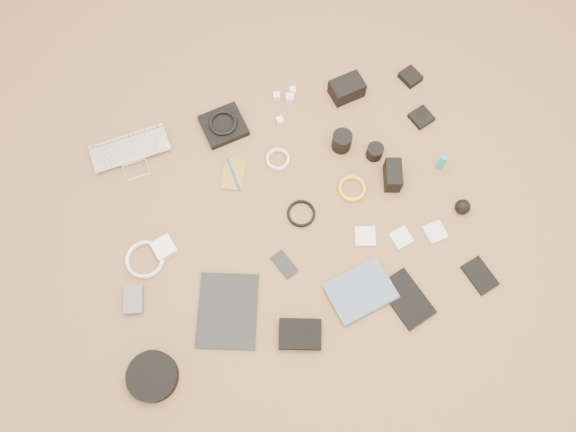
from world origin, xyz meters
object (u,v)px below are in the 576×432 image
object	(u,v)px
dslr_camera	(347,89)
headphone_case	(153,376)
laptop	(133,159)
phone	(284,264)
paperback	(373,312)
tablet	(228,311)

from	to	relation	value
dslr_camera	headphone_case	xyz separation A→B (m)	(-0.98, -0.89, -0.01)
laptop	phone	xyz separation A→B (m)	(0.45, -0.57, -0.01)
phone	dslr_camera	bearing A→B (deg)	32.50
paperback	dslr_camera	bearing A→B (deg)	-23.53
dslr_camera	paperback	xyz separation A→B (m)	(-0.19, -0.89, -0.03)
dslr_camera	headphone_case	distance (m)	1.32
laptop	headphone_case	world-z (taller)	headphone_case
dslr_camera	tablet	size ratio (longest dim) A/B	0.48
laptop	tablet	bearing A→B (deg)	-77.13
dslr_camera	phone	bearing A→B (deg)	-134.68
tablet	headphone_case	distance (m)	0.33
phone	paperback	world-z (taller)	paperback
dslr_camera	headphone_case	world-z (taller)	dslr_camera
laptop	paperback	xyz separation A→B (m)	(0.70, -0.83, -0.00)
laptop	phone	size ratio (longest dim) A/B	3.01
headphone_case	paperback	world-z (taller)	headphone_case
dslr_camera	paperback	world-z (taller)	dslr_camera
laptop	paperback	size ratio (longest dim) A/B	1.36
phone	paperback	distance (m)	0.36
tablet	laptop	bearing A→B (deg)	125.31
laptop	phone	bearing A→B (deg)	-56.14
tablet	phone	distance (m)	0.26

